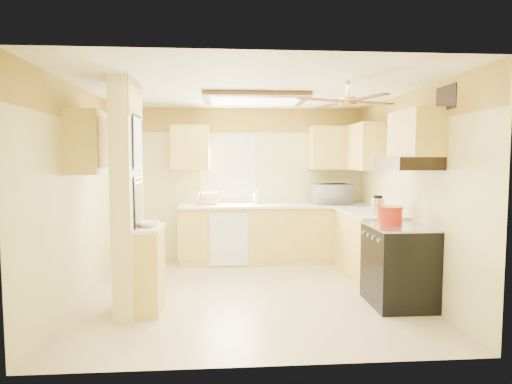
{
  "coord_description": "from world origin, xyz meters",
  "views": [
    {
      "loc": [
        -0.31,
        -5.21,
        1.67
      ],
      "look_at": [
        0.1,
        0.35,
        1.24
      ],
      "focal_mm": 30.0,
      "sensor_mm": 36.0,
      "label": 1
    }
  ],
  "objects": [
    {
      "name": "floor",
      "position": [
        0.0,
        0.0,
        0.0
      ],
      "size": [
        4.0,
        4.0,
        0.0
      ],
      "primitive_type": "plane",
      "color": "#CDB98E",
      "rests_on": "ground"
    },
    {
      "name": "ceiling",
      "position": [
        0.0,
        0.0,
        2.5
      ],
      "size": [
        4.0,
        4.0,
        0.0
      ],
      "primitive_type": "plane",
      "rotation": [
        3.14,
        0.0,
        0.0
      ],
      "color": "white",
      "rests_on": "wall_back"
    },
    {
      "name": "wall_back",
      "position": [
        0.0,
        1.9,
        1.25
      ],
      "size": [
        4.0,
        0.0,
        4.0
      ],
      "primitive_type": "plane",
      "rotation": [
        1.57,
        0.0,
        0.0
      ],
      "color": "#E6D98C",
      "rests_on": "floor"
    },
    {
      "name": "wall_front",
      "position": [
        0.0,
        -1.9,
        1.25
      ],
      "size": [
        4.0,
        0.0,
        4.0
      ],
      "primitive_type": "plane",
      "rotation": [
        -1.57,
        0.0,
        0.0
      ],
      "color": "#E6D98C",
      "rests_on": "floor"
    },
    {
      "name": "wall_left",
      "position": [
        -2.0,
        0.0,
        1.25
      ],
      "size": [
        0.0,
        3.8,
        3.8
      ],
      "primitive_type": "plane",
      "rotation": [
        1.57,
        0.0,
        1.57
      ],
      "color": "#E6D98C",
      "rests_on": "floor"
    },
    {
      "name": "wall_right",
      "position": [
        2.0,
        0.0,
        1.25
      ],
      "size": [
        0.0,
        3.8,
        3.8
      ],
      "primitive_type": "plane",
      "rotation": [
        1.57,
        0.0,
        -1.57
      ],
      "color": "#E6D98C",
      "rests_on": "floor"
    },
    {
      "name": "wallpaper_border",
      "position": [
        0.0,
        1.88,
        2.3
      ],
      "size": [
        4.0,
        0.02,
        0.4
      ],
      "primitive_type": "cube",
      "color": "yellow",
      "rests_on": "wall_back"
    },
    {
      "name": "partition_column",
      "position": [
        -1.35,
        -0.55,
        1.25
      ],
      "size": [
        0.2,
        0.7,
        2.5
      ],
      "primitive_type": "cube",
      "color": "#E6D98C",
      "rests_on": "floor"
    },
    {
      "name": "partition_ledge",
      "position": [
        -1.13,
        -0.55,
        0.45
      ],
      "size": [
        0.25,
        0.55,
        0.9
      ],
      "primitive_type": "cube",
      "color": "#E7C75F",
      "rests_on": "floor"
    },
    {
      "name": "ledge_top",
      "position": [
        -1.13,
        -0.55,
        0.92
      ],
      "size": [
        0.28,
        0.58,
        0.04
      ],
      "primitive_type": "cube",
      "color": "white",
      "rests_on": "partition_ledge"
    },
    {
      "name": "lower_cabinets_back",
      "position": [
        0.5,
        1.6,
        0.45
      ],
      "size": [
        3.0,
        0.6,
        0.9
      ],
      "primitive_type": "cube",
      "color": "#E7C75F",
      "rests_on": "floor"
    },
    {
      "name": "lower_cabinets_right",
      "position": [
        1.7,
        0.6,
        0.45
      ],
      "size": [
        0.6,
        1.4,
        0.9
      ],
      "primitive_type": "cube",
      "color": "#E7C75F",
      "rests_on": "floor"
    },
    {
      "name": "countertop_back",
      "position": [
        0.5,
        1.59,
        0.92
      ],
      "size": [
        3.04,
        0.64,
        0.04
      ],
      "primitive_type": "cube",
      "color": "white",
      "rests_on": "lower_cabinets_back"
    },
    {
      "name": "countertop_right",
      "position": [
        1.69,
        0.6,
        0.92
      ],
      "size": [
        0.64,
        1.44,
        0.04
      ],
      "primitive_type": "cube",
      "color": "white",
      "rests_on": "lower_cabinets_right"
    },
    {
      "name": "dishwasher_panel",
      "position": [
        -0.25,
        1.29,
        0.43
      ],
      "size": [
        0.58,
        0.02,
        0.8
      ],
      "primitive_type": "cube",
      "color": "white",
      "rests_on": "lower_cabinets_back"
    },
    {
      "name": "window",
      "position": [
        -0.25,
        1.89,
        1.55
      ],
      "size": [
        0.92,
        0.02,
        1.02
      ],
      "color": "white",
      "rests_on": "wall_back"
    },
    {
      "name": "upper_cab_back_left",
      "position": [
        -0.85,
        1.72,
        1.85
      ],
      "size": [
        0.6,
        0.35,
        0.7
      ],
      "primitive_type": "cube",
      "color": "#E7C75F",
      "rests_on": "wall_back"
    },
    {
      "name": "upper_cab_back_right",
      "position": [
        1.55,
        1.72,
        1.85
      ],
      "size": [
        0.9,
        0.35,
        0.7
      ],
      "primitive_type": "cube",
      "color": "#E7C75F",
      "rests_on": "wall_back"
    },
    {
      "name": "upper_cab_right",
      "position": [
        1.82,
        1.25,
        1.85
      ],
      "size": [
        0.35,
        1.0,
        0.7
      ],
      "primitive_type": "cube",
      "color": "#E7C75F",
      "rests_on": "wall_right"
    },
    {
      "name": "upper_cab_left_wall",
      "position": [
        -1.82,
        -0.25,
        1.85
      ],
      "size": [
        0.35,
        0.75,
        0.7
      ],
      "primitive_type": "cube",
      "color": "#E7C75F",
      "rests_on": "wall_left"
    },
    {
      "name": "upper_cab_over_stove",
      "position": [
        1.82,
        -0.55,
        1.95
      ],
      "size": [
        0.35,
        0.76,
        0.52
      ],
      "primitive_type": "cube",
      "color": "#E7C75F",
      "rests_on": "wall_right"
    },
    {
      "name": "stove",
      "position": [
        1.67,
        -0.55,
        0.46
      ],
      "size": [
        0.68,
        0.77,
        0.92
      ],
      "color": "black",
      "rests_on": "floor"
    },
    {
      "name": "range_hood",
      "position": [
        1.74,
        -0.55,
        1.62
      ],
      "size": [
        0.5,
        0.76,
        0.14
      ],
      "primitive_type": "cube",
      "color": "black",
      "rests_on": "upper_cab_over_stove"
    },
    {
      "name": "poster_menu",
      "position": [
        -1.24,
        -0.55,
        1.85
      ],
      "size": [
        0.02,
        0.42,
        0.57
      ],
      "color": "black",
      "rests_on": "partition_column"
    },
    {
      "name": "poster_nashville",
      "position": [
        -1.24,
        -0.55,
        1.2
      ],
      "size": [
        0.02,
        0.42,
        0.57
      ],
      "color": "black",
      "rests_on": "partition_column"
    },
    {
      "name": "ceiling_light_panel",
      "position": [
        0.1,
        0.5,
        2.46
      ],
      "size": [
        1.35,
        0.95,
        0.06
      ],
      "color": "brown",
      "rests_on": "ceiling"
    },
    {
      "name": "ceiling_fan",
      "position": [
        1.0,
        -0.7,
        2.29
      ],
      "size": [
        1.15,
        1.15,
        0.26
      ],
      "color": "gold",
      "rests_on": "ceiling"
    },
    {
      "name": "vent_grate",
      "position": [
        1.98,
        -0.9,
        2.3
      ],
      "size": [
        0.02,
        0.4,
        0.25
      ],
      "primitive_type": "cube",
      "color": "black",
      "rests_on": "wall_right"
    },
    {
      "name": "microwave",
      "position": [
        1.43,
        1.59,
        1.1
      ],
      "size": [
        0.64,
        0.48,
        0.32
      ],
      "primitive_type": "imported",
      "rotation": [
        0.0,
        0.0,
        3.29
      ],
      "color": "white",
      "rests_on": "countertop_back"
    },
    {
      "name": "bowl",
      "position": [
        -1.14,
        -0.56,
        0.97
      ],
      "size": [
        0.3,
        0.3,
        0.06
      ],
      "primitive_type": "imported",
      "rotation": [
        0.0,
        0.0,
        -0.3
      ],
      "color": "white",
      "rests_on": "ledge_top"
    },
    {
      "name": "dutch_oven",
      "position": [
        1.62,
        -0.38,
        1.02
      ],
      "size": [
        0.3,
        0.3,
        0.2
      ],
      "color": "#B32210",
      "rests_on": "stove"
    },
    {
      "name": "kettle",
      "position": [
        1.66,
        0.13,
        1.06
      ],
      "size": [
        0.17,
        0.17,
        0.26
      ],
      "color": "silver",
      "rests_on": "countertop_right"
    },
    {
      "name": "dish_rack",
      "position": [
        -0.58,
        1.64,
        1.01
      ],
      "size": [
        0.36,
        0.28,
        0.2
      ],
      "color": "#D8AF7C",
      "rests_on": "countertop_back"
    },
    {
      "name": "utensil_crock",
      "position": [
        0.21,
        1.7,
        1.02
      ],
      "size": [
        0.13,
        0.13,
        0.25
      ],
      "color": "white",
      "rests_on": "countertop_back"
    }
  ]
}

